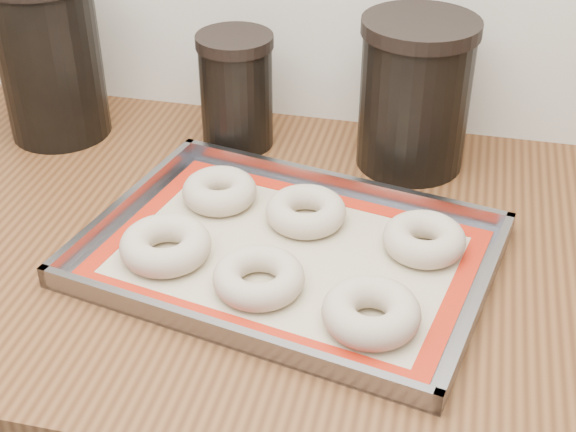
% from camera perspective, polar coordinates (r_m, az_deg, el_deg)
% --- Properties ---
extents(countertop, '(3.06, 0.68, 0.04)m').
position_cam_1_polar(countertop, '(1.00, -3.91, -2.01)').
color(countertop, brown).
rests_on(countertop, cabinet).
extents(baking_tray, '(0.52, 0.41, 0.03)m').
position_cam_1_polar(baking_tray, '(0.94, 0.00, -2.68)').
color(baking_tray, gray).
rests_on(baking_tray, countertop).
extents(baking_mat, '(0.47, 0.37, 0.00)m').
position_cam_1_polar(baking_mat, '(0.94, 0.00, -2.78)').
color(baking_mat, '#C6B793').
rests_on(baking_mat, baking_tray).
extents(bagel_front_left, '(0.13, 0.13, 0.04)m').
position_cam_1_polar(bagel_front_left, '(0.94, -8.70, -2.06)').
color(bagel_front_left, '#C0AD95').
rests_on(bagel_front_left, baking_mat).
extents(bagel_front_mid, '(0.13, 0.13, 0.03)m').
position_cam_1_polar(bagel_front_mid, '(0.88, -2.10, -4.39)').
color(bagel_front_mid, '#C0AD95').
rests_on(bagel_front_mid, baking_mat).
extents(bagel_front_right, '(0.12, 0.12, 0.04)m').
position_cam_1_polar(bagel_front_right, '(0.84, 5.93, -6.83)').
color(bagel_front_right, '#C0AD95').
rests_on(bagel_front_right, baking_mat).
extents(bagel_back_left, '(0.10, 0.10, 0.03)m').
position_cam_1_polar(bagel_back_left, '(1.03, -4.89, 1.79)').
color(bagel_back_left, '#C0AD95').
rests_on(bagel_back_left, baking_mat).
extents(bagel_back_mid, '(0.11, 0.11, 0.03)m').
position_cam_1_polar(bagel_back_mid, '(0.99, 1.27, 0.34)').
color(bagel_back_mid, '#C0AD95').
rests_on(bagel_back_mid, baking_mat).
extents(bagel_back_right, '(0.11, 0.11, 0.03)m').
position_cam_1_polar(bagel_back_right, '(0.95, 9.65, -1.63)').
color(bagel_back_right, '#C0AD95').
rests_on(bagel_back_right, baking_mat).
extents(canister_left, '(0.15, 0.15, 0.24)m').
position_cam_1_polar(canister_left, '(1.21, -16.59, 10.92)').
color(canister_left, black).
rests_on(canister_left, countertop).
extents(canister_mid, '(0.11, 0.11, 0.17)m').
position_cam_1_polar(canister_mid, '(1.15, -3.70, 8.89)').
color(canister_mid, black).
rests_on(canister_mid, countertop).
extents(canister_right, '(0.15, 0.15, 0.21)m').
position_cam_1_polar(canister_right, '(1.10, 9.01, 8.57)').
color(canister_right, black).
rests_on(canister_right, countertop).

